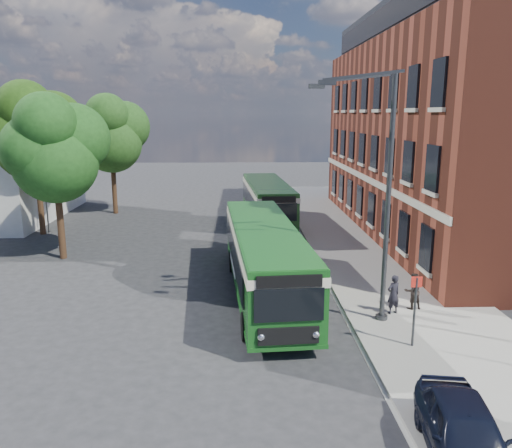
{
  "coord_description": "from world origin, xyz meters",
  "views": [
    {
      "loc": [
        -0.05,
        -19.14,
        7.61
      ],
      "look_at": [
        0.78,
        5.17,
        2.2
      ],
      "focal_mm": 35.0,
      "sensor_mm": 36.0,
      "label": 1
    }
  ],
  "objects_px": {
    "parked_car": "(464,433)",
    "bus_rear": "(267,199)",
    "street_lamp": "(378,196)",
    "bus_front": "(264,253)"
  },
  "relations": [
    {
      "from": "street_lamp",
      "to": "bus_rear",
      "type": "distance_m",
      "value": 17.14
    },
    {
      "from": "bus_rear",
      "to": "bus_front",
      "type": "bearing_deg",
      "value": -93.8
    },
    {
      "from": "street_lamp",
      "to": "bus_rear",
      "type": "xyz_separation_m",
      "value": [
        -2.94,
        16.63,
        -2.96
      ]
    },
    {
      "from": "bus_rear",
      "to": "parked_car",
      "type": "xyz_separation_m",
      "value": [
        2.9,
        -24.36,
        -1.0
      ]
    },
    {
      "from": "parked_car",
      "to": "bus_rear",
      "type": "bearing_deg",
      "value": 105.2
    },
    {
      "from": "parked_car",
      "to": "bus_front",
      "type": "bearing_deg",
      "value": 117.76
    },
    {
      "from": "bus_front",
      "to": "bus_rear",
      "type": "height_order",
      "value": "same"
    },
    {
      "from": "street_lamp",
      "to": "bus_front",
      "type": "relative_size",
      "value": 0.72
    },
    {
      "from": "street_lamp",
      "to": "parked_car",
      "type": "xyz_separation_m",
      "value": [
        -0.04,
        -7.73,
        -3.96
      ]
    },
    {
      "from": "street_lamp",
      "to": "bus_front",
      "type": "height_order",
      "value": "street_lamp"
    }
  ]
}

